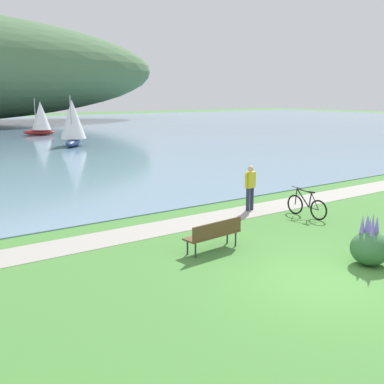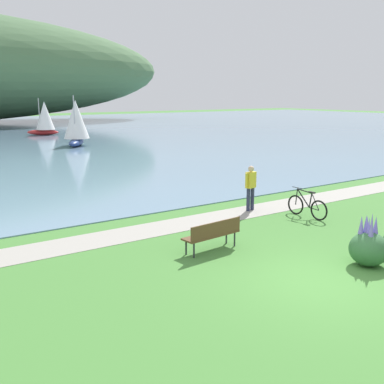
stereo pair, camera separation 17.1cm
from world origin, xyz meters
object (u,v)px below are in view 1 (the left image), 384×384
sailboat_nearest_to_shore (73,122)px  bicycle_leaning_near_bench (306,206)px  park_bench_near_camera (214,233)px  person_at_shoreline (250,185)px  sailboat_mid_bay (40,118)px

sailboat_nearest_to_shore → bicycle_leaning_near_bench: bearing=-93.6°
park_bench_near_camera → person_at_shoreline: person_at_shoreline is taller
sailboat_nearest_to_shore → sailboat_mid_bay: (1.08, 12.07, -0.14)m
sailboat_nearest_to_shore → sailboat_mid_bay: sailboat_nearest_to_shore is taller
sailboat_nearest_to_shore → sailboat_mid_bay: size_ratio=1.08×
person_at_shoreline → sailboat_mid_bay: sailboat_mid_bay is taller
park_bench_near_camera → person_at_shoreline: (3.94, 2.87, 0.46)m
bicycle_leaning_near_bench → sailboat_nearest_to_shore: (1.70, 26.85, 1.61)m
sailboat_nearest_to_shore → park_bench_near_camera: bearing=-103.4°
person_at_shoreline → sailboat_nearest_to_shore: (2.71, 24.97, 1.03)m
sailboat_mid_bay → bicycle_leaning_near_bench: bearing=-94.1°
park_bench_near_camera → sailboat_nearest_to_shore: size_ratio=0.44×
park_bench_near_camera → sailboat_nearest_to_shore: sailboat_nearest_to_shore is taller
sailboat_mid_bay → person_at_shoreline: bearing=-95.8°
person_at_shoreline → sailboat_mid_bay: (3.79, 37.04, 0.89)m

